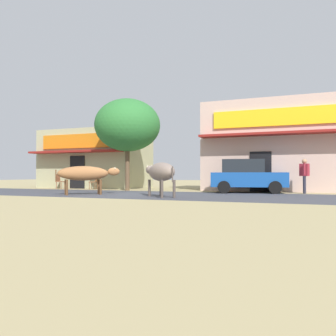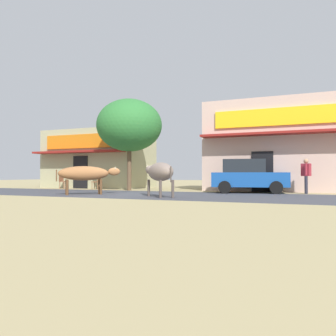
{
  "view_description": "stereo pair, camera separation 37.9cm",
  "coord_description": "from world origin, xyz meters",
  "px_view_note": "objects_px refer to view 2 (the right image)",
  "views": [
    {
      "loc": [
        7.63,
        -14.37,
        0.9
      ],
      "look_at": [
        1.76,
        0.3,
        1.19
      ],
      "focal_mm": 37.69,
      "sensor_mm": 36.0,
      "label": 1
    },
    {
      "loc": [
        7.98,
        -14.22,
        0.9
      ],
      "look_at": [
        1.76,
        0.3,
        1.19
      ],
      "focal_mm": 37.69,
      "sensor_mm": 36.0,
      "label": 2
    }
  ],
  "objects_px": {
    "cafe_chair_by_doorway": "(63,181)",
    "pedestrian_by_shop": "(306,173)",
    "cow_far_dark": "(160,172)",
    "cafe_chair_near_tree": "(97,181)",
    "cow_near_brown": "(85,174)",
    "parked_hatchback_car": "(248,176)",
    "roadside_tree": "(129,125)"
  },
  "relations": [
    {
      "from": "cafe_chair_by_doorway",
      "to": "roadside_tree",
      "type": "bearing_deg",
      "value": -6.23
    },
    {
      "from": "cow_far_dark",
      "to": "cafe_chair_by_doorway",
      "type": "relative_size",
      "value": 2.34
    },
    {
      "from": "roadside_tree",
      "to": "cafe_chair_by_doorway",
      "type": "xyz_separation_m",
      "value": [
        -5.16,
        0.56,
        -3.17
      ]
    },
    {
      "from": "parked_hatchback_car",
      "to": "cafe_chair_near_tree",
      "type": "height_order",
      "value": "parked_hatchback_car"
    },
    {
      "from": "cow_near_brown",
      "to": "cafe_chair_near_tree",
      "type": "xyz_separation_m",
      "value": [
        -2.81,
        5.0,
        -0.43
      ]
    },
    {
      "from": "parked_hatchback_car",
      "to": "pedestrian_by_shop",
      "type": "xyz_separation_m",
      "value": [
        2.66,
        0.23,
        0.12
      ]
    },
    {
      "from": "cow_near_brown",
      "to": "cow_far_dark",
      "type": "height_order",
      "value": "cow_far_dark"
    },
    {
      "from": "parked_hatchback_car",
      "to": "pedestrian_by_shop",
      "type": "height_order",
      "value": "parked_hatchback_car"
    },
    {
      "from": "parked_hatchback_car",
      "to": "cow_near_brown",
      "type": "xyz_separation_m",
      "value": [
        -6.44,
        -4.37,
        0.1
      ]
    },
    {
      "from": "roadside_tree",
      "to": "cafe_chair_near_tree",
      "type": "bearing_deg",
      "value": 166.47
    },
    {
      "from": "cow_near_brown",
      "to": "cow_far_dark",
      "type": "xyz_separation_m",
      "value": [
        3.76,
        -0.18,
        0.06
      ]
    },
    {
      "from": "roadside_tree",
      "to": "cafe_chair_near_tree",
      "type": "relative_size",
      "value": 5.62
    },
    {
      "from": "parked_hatchback_car",
      "to": "cafe_chair_by_doorway",
      "type": "xyz_separation_m",
      "value": [
        -11.82,
        0.57,
        -0.33
      ]
    },
    {
      "from": "cow_near_brown",
      "to": "pedestrian_by_shop",
      "type": "distance_m",
      "value": 10.2
    },
    {
      "from": "cafe_chair_by_doorway",
      "to": "pedestrian_by_shop",
      "type": "bearing_deg",
      "value": -1.34
    },
    {
      "from": "cow_near_brown",
      "to": "cafe_chair_near_tree",
      "type": "bearing_deg",
      "value": 119.4
    },
    {
      "from": "cow_far_dark",
      "to": "cafe_chair_near_tree",
      "type": "height_order",
      "value": "cow_far_dark"
    },
    {
      "from": "cow_far_dark",
      "to": "pedestrian_by_shop",
      "type": "relative_size",
      "value": 1.32
    },
    {
      "from": "cafe_chair_near_tree",
      "to": "pedestrian_by_shop",
      "type": "bearing_deg",
      "value": -1.93
    },
    {
      "from": "cow_near_brown",
      "to": "cafe_chair_by_doorway",
      "type": "distance_m",
      "value": 7.31
    },
    {
      "from": "cafe_chair_by_doorway",
      "to": "parked_hatchback_car",
      "type": "bearing_deg",
      "value": -2.76
    },
    {
      "from": "parked_hatchback_car",
      "to": "cafe_chair_by_doorway",
      "type": "height_order",
      "value": "parked_hatchback_car"
    },
    {
      "from": "cow_far_dark",
      "to": "pedestrian_by_shop",
      "type": "bearing_deg",
      "value": 41.77
    },
    {
      "from": "cow_near_brown",
      "to": "pedestrian_by_shop",
      "type": "relative_size",
      "value": 1.45
    },
    {
      "from": "cow_far_dark",
      "to": "cafe_chair_by_doorway",
      "type": "height_order",
      "value": "cow_far_dark"
    },
    {
      "from": "pedestrian_by_shop",
      "to": "cafe_chair_by_doorway",
      "type": "distance_m",
      "value": 14.49
    },
    {
      "from": "parked_hatchback_car",
      "to": "cow_far_dark",
      "type": "height_order",
      "value": "parked_hatchback_car"
    },
    {
      "from": "cow_near_brown",
      "to": "parked_hatchback_car",
      "type": "bearing_deg",
      "value": 34.12
    },
    {
      "from": "cow_far_dark",
      "to": "cow_near_brown",
      "type": "bearing_deg",
      "value": 177.3
    },
    {
      "from": "cow_near_brown",
      "to": "cafe_chair_by_doorway",
      "type": "relative_size",
      "value": 2.58
    },
    {
      "from": "parked_hatchback_car",
      "to": "cow_far_dark",
      "type": "distance_m",
      "value": 5.28
    },
    {
      "from": "cow_near_brown",
      "to": "cafe_chair_by_doorway",
      "type": "height_order",
      "value": "cow_near_brown"
    }
  ]
}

